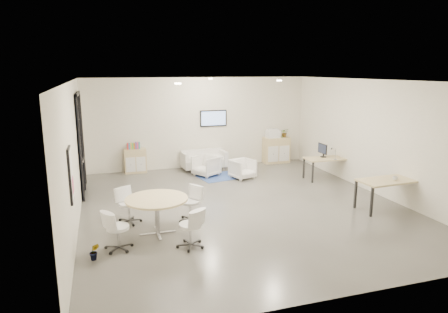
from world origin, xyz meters
name	(u,v)px	position (x,y,z in m)	size (l,w,h in m)	color
room_shell	(242,145)	(0.00, 0.00, 1.60)	(9.60, 10.60, 4.80)	#4F4D48
glass_door	(81,141)	(-3.95, 2.51, 1.50)	(0.09, 1.90, 2.85)	black
artwork	(71,175)	(-3.97, -1.60, 1.55)	(0.05, 0.54, 1.04)	black
wall_tv	(213,118)	(0.50, 4.46, 1.75)	(0.98, 0.06, 0.58)	black
ceiling_spots	(225,81)	(-0.20, 0.83, 3.18)	(3.14, 4.14, 0.03)	#FFEAC6
sideboard_left	(135,161)	(-2.33, 4.28, 0.41)	(0.73, 0.38, 0.83)	tan
sideboard_right	(276,150)	(2.90, 4.24, 0.48)	(0.97, 0.47, 0.97)	tan
books	(133,146)	(-2.37, 4.29, 0.94)	(0.43, 0.14, 0.22)	red
printer	(273,133)	(2.75, 4.24, 1.13)	(0.47, 0.39, 0.33)	white
loveseat	(204,160)	(0.03, 4.11, 0.31)	(1.58, 0.86, 0.58)	white
blue_rug	(223,176)	(0.39, 2.92, 0.01)	(1.60, 1.07, 0.01)	#2D448A
armchair_left	(206,165)	(-0.12, 3.16, 0.37)	(0.72, 0.68, 0.75)	white
armchair_right	(243,168)	(0.92, 2.49, 0.35)	(0.67, 0.63, 0.69)	white
desk_rear	(326,160)	(3.44, 1.64, 0.62)	(1.35, 0.72, 0.69)	tan
desk_front	(388,183)	(3.38, -1.35, 0.70)	(1.53, 0.84, 0.78)	tan
monitor	(323,150)	(3.40, 1.79, 0.93)	(0.20, 0.50, 0.44)	black
round_table	(157,202)	(-2.35, -1.19, 0.73)	(1.33, 1.33, 0.81)	tan
meeting_chairs	(157,216)	(-2.35, -1.19, 0.41)	(2.48, 2.48, 0.82)	white
plant_cabinet	(285,134)	(3.23, 4.24, 1.10)	(0.29, 0.32, 0.25)	#3F7F3F
plant_floor	(95,256)	(-3.64, -2.04, 0.07)	(0.18, 0.33, 0.15)	#3F7F3F
cup	(395,178)	(3.51, -1.45, 0.84)	(0.12, 0.09, 0.12)	white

